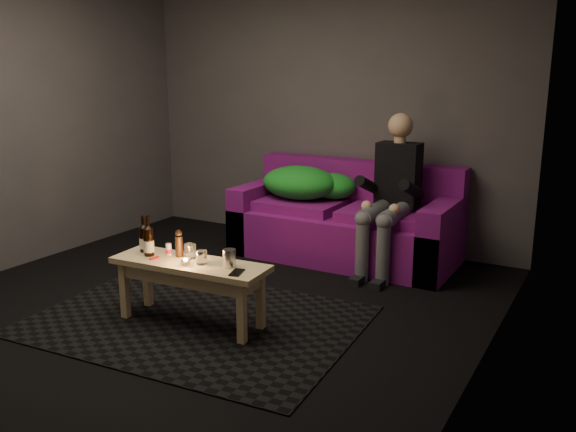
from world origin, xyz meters
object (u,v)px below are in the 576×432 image
Objects in this scene: beer_bottle_b at (149,241)px; steel_cup at (229,258)px; coffee_table at (190,273)px; sofa at (346,224)px; beer_bottle_a at (144,238)px; person at (391,191)px.

beer_bottle_b reaches higher than steel_cup.
coffee_table is at bearing 5.69° from beer_bottle_b.
steel_cup is at bearing -89.67° from sofa.
sofa reaches higher than beer_bottle_a.
person reaches higher than beer_bottle_a.
beer_bottle_b is (-0.33, -0.03, 0.19)m from coffee_table.
beer_bottle_a reaches higher than steel_cup.
steel_cup is (0.30, 0.04, 0.14)m from coffee_table.
coffee_table is 0.38m from beer_bottle_b.
sofa is at bearing 81.52° from coffee_table.
coffee_table is (-0.29, -1.93, 0.06)m from sofa.
person is 1.80m from steel_cup.
person is 2.12m from beer_bottle_a.
coffee_table is at bearing -98.48° from sofa.
steel_cup is (0.63, 0.07, -0.05)m from beer_bottle_b.
steel_cup is at bearing 6.43° from beer_bottle_b.
beer_bottle_a reaches higher than coffee_table.
steel_cup is (-0.47, -1.73, -0.19)m from person.
sofa reaches higher than steel_cup.
beer_bottle_b is at bearing -174.31° from coffee_table.
person is 5.16× the size of beer_bottle_a.
sofa is 0.64m from person.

